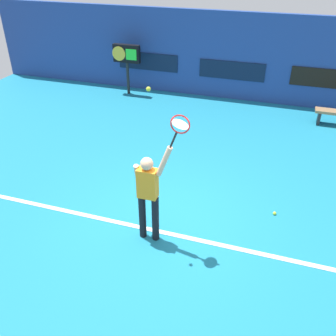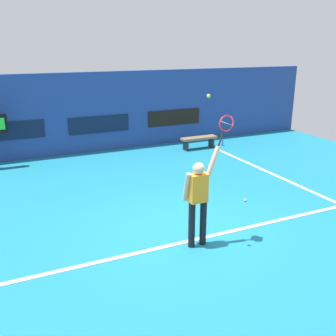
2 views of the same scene
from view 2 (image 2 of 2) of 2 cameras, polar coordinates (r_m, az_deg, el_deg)
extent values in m
plane|color=teal|center=(8.13, 3.06, -9.42)|extent=(18.00, 18.00, 0.00)
cube|color=navy|center=(14.07, -10.46, 8.20)|extent=(18.00, 0.20, 2.84)
cube|color=#0C1933|center=(14.04, -10.24, 6.42)|extent=(2.20, 0.03, 0.60)
cube|color=#0C1933|center=(13.62, -22.57, 5.13)|extent=(2.20, 0.03, 0.60)
cube|color=black|center=(15.04, 0.95, 7.56)|extent=(2.20, 0.03, 0.60)
cube|color=white|center=(7.83, 4.41, -10.57)|extent=(10.00, 0.10, 0.01)
cube|color=white|center=(11.81, 16.04, -1.19)|extent=(0.10, 7.00, 0.01)
cylinder|color=black|center=(7.37, 3.56, -8.49)|extent=(0.13, 0.13, 0.92)
cylinder|color=black|center=(7.48, 5.27, -8.12)|extent=(0.13, 0.13, 0.92)
cube|color=orange|center=(7.13, 4.53, -3.00)|extent=(0.34, 0.20, 0.55)
sphere|color=#D8A884|center=(7.00, 4.61, -0.06)|extent=(0.22, 0.22, 0.22)
cylinder|color=#D8A884|center=(7.11, 6.75, 1.03)|extent=(0.29, 0.09, 0.57)
cylinder|color=#D8A884|center=(7.09, 2.81, -2.85)|extent=(0.09, 0.23, 0.58)
cylinder|color=black|center=(7.09, 7.94, 4.37)|extent=(0.14, 0.03, 0.29)
torus|color=red|center=(7.08, 8.74, 6.62)|extent=(0.40, 0.02, 0.40)
cylinder|color=silver|center=(7.08, 8.74, 6.62)|extent=(0.25, 0.27, 0.10)
sphere|color=#CCE033|center=(6.68, 6.09, 10.66)|extent=(0.07, 0.07, 0.07)
cube|color=olive|center=(14.35, 4.64, 4.50)|extent=(1.40, 0.36, 0.08)
cube|color=#262628|center=(14.15, 2.67, 3.41)|extent=(0.08, 0.32, 0.37)
cube|color=#262628|center=(14.67, 6.50, 3.84)|extent=(0.08, 0.32, 0.37)
cylinder|color=#338CD8|center=(14.95, 8.15, 3.78)|extent=(0.07, 0.07, 0.24)
sphere|color=#CCE033|center=(9.76, 11.47, -4.73)|extent=(0.07, 0.07, 0.07)
camera|label=1|loc=(5.44, 60.33, 19.97)|focal=40.21mm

